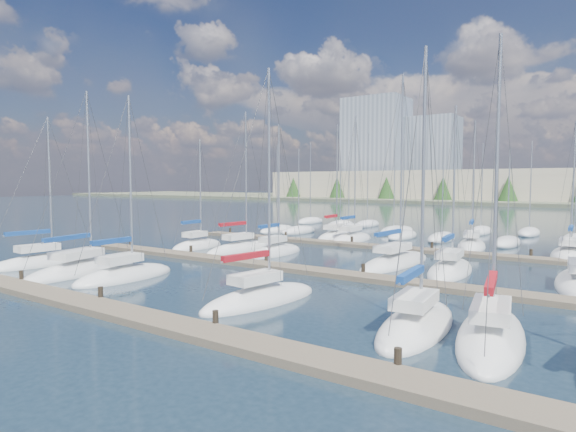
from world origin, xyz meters
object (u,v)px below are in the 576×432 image
Objects in this scene: sailboat_a at (43,263)px; sailboat_h at (197,246)px; sailboat_k at (395,262)px; sailboat_q at (570,255)px; sailboat_b at (83,270)px; sailboat_c at (125,276)px; sailboat_o at (352,239)px; sailboat_d at (261,299)px; sailboat_f at (491,336)px; sailboat_l at (450,270)px; sailboat_j at (275,252)px; sailboat_i at (241,249)px; sailboat_p at (472,246)px; sailboat_e at (416,325)px; sailboat_n at (334,237)px.

sailboat_a reaches higher than sailboat_h.
sailboat_q is at bearing 50.95° from sailboat_k.
sailboat_b reaches higher than sailboat_q.
sailboat_c is 19.30m from sailboat_k.
sailboat_o is 27.65m from sailboat_d.
sailboat_a is 0.93× the size of sailboat_f.
sailboat_d is (-5.65, -13.86, 0.01)m from sailboat_l.
sailboat_o is at bearing 84.85° from sailboat_j.
sailboat_a is (-32.16, -26.83, 0.01)m from sailboat_q.
sailboat_i is at bearing 141.86° from sailboat_f.
sailboat_a is at bearing -156.83° from sailboat_l.
sailboat_j is 24.53m from sailboat_q.
sailboat_q is 1.09× the size of sailboat_h.
sailboat_p is (-8.19, 1.35, 0.01)m from sailboat_q.
sailboat_p is 0.96× the size of sailboat_b.
sailboat_e is at bearing -58.08° from sailboat_o.
sailboat_k is (10.52, 0.93, -0.00)m from sailboat_j.
sailboat_d is (10.74, -26.98, -0.01)m from sailboat_n.
sailboat_k is 1.18× the size of sailboat_d.
sailboat_a is at bearing -170.43° from sailboat_d.
sailboat_c is 0.98× the size of sailboat_p.
sailboat_j is 18.98m from sailboat_p.
sailboat_j is at bearing -94.48° from sailboat_o.
sailboat_k is 1.13× the size of sailboat_n.
sailboat_i reaches higher than sailboat_c.
sailboat_j is 16.62m from sailboat_d.
sailboat_e reaches higher than sailboat_l.
sailboat_h is at bearing 148.96° from sailboat_e.
sailboat_k is at bearing -50.67° from sailboat_o.
sailboat_a is at bearing 179.84° from sailboat_c.
sailboat_j is at bearing -87.86° from sailboat_n.
sailboat_h is 0.83× the size of sailboat_b.
sailboat_n is at bearing 74.54° from sailboat_a.
sailboat_n is 1.04× the size of sailboat_p.
sailboat_o is 1.27× the size of sailboat_h.
sailboat_p is at bearing 6.72° from sailboat_o.
sailboat_l is 4.43m from sailboat_k.
sailboat_f reaches higher than sailboat_h.
sailboat_j is 1.01× the size of sailboat_a.
sailboat_j is at bearing 2.48° from sailboat_h.
sailboat_d is at bearing -57.25° from sailboat_j.
sailboat_b is (2.40, -13.28, -0.01)m from sailboat_h.
sailboat_e is at bearing -84.99° from sailboat_l.
sailboat_e is (17.40, -13.69, -0.00)m from sailboat_j.
sailboat_j is 0.94× the size of sailboat_p.
sailboat_n is at bearing 120.46° from sailboat_e.
sailboat_h is at bearing 87.77° from sailboat_b.
sailboat_h is at bearing -120.66° from sailboat_n.
sailboat_c is 0.94× the size of sailboat_b.
sailboat_q is 0.95× the size of sailboat_e.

